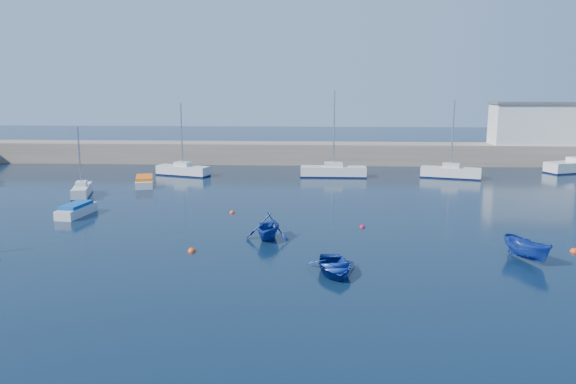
{
  "coord_description": "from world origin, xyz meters",
  "views": [
    {
      "loc": [
        3.24,
        -25.61,
        9.97
      ],
      "look_at": [
        0.91,
        17.92,
        1.6
      ],
      "focal_mm": 35.0,
      "sensor_mm": 36.0,
      "label": 1
    }
  ],
  "objects_px": {
    "sailboat_5": "(183,170)",
    "harbor_office": "(533,124)",
    "sailboat_6": "(333,171)",
    "dinghy_left": "(268,226)",
    "dinghy_right": "(527,250)",
    "motorboat_1": "(76,210)",
    "sailboat_3": "(82,191)",
    "sailboat_7": "(451,172)",
    "dinghy_center": "(334,266)",
    "motorboat_2": "(144,181)"
  },
  "relations": [
    {
      "from": "dinghy_center",
      "to": "dinghy_left",
      "type": "height_order",
      "value": "dinghy_left"
    },
    {
      "from": "sailboat_3",
      "to": "motorboat_1",
      "type": "xyz_separation_m",
      "value": [
        2.67,
        -7.39,
        -0.1
      ]
    },
    {
      "from": "motorboat_2",
      "to": "sailboat_5",
      "type": "bearing_deg",
      "value": 54.52
    },
    {
      "from": "harbor_office",
      "to": "motorboat_1",
      "type": "distance_m",
      "value": 54.74
    },
    {
      "from": "harbor_office",
      "to": "motorboat_2",
      "type": "height_order",
      "value": "harbor_office"
    },
    {
      "from": "sailboat_6",
      "to": "dinghy_left",
      "type": "xyz_separation_m",
      "value": [
        -4.92,
        -25.66,
        0.24
      ]
    },
    {
      "from": "sailboat_6",
      "to": "dinghy_right",
      "type": "height_order",
      "value": "sailboat_6"
    },
    {
      "from": "dinghy_center",
      "to": "motorboat_2",
      "type": "bearing_deg",
      "value": 118.33
    },
    {
      "from": "sailboat_3",
      "to": "motorboat_2",
      "type": "bearing_deg",
      "value": 39.52
    },
    {
      "from": "harbor_office",
      "to": "dinghy_center",
      "type": "bearing_deg",
      "value": -121.13
    },
    {
      "from": "dinghy_right",
      "to": "sailboat_6",
      "type": "bearing_deg",
      "value": 84.99
    },
    {
      "from": "harbor_office",
      "to": "dinghy_left",
      "type": "xyz_separation_m",
      "value": [
        -29.95,
        -36.23,
        -4.23
      ]
    },
    {
      "from": "sailboat_3",
      "to": "dinghy_center",
      "type": "height_order",
      "value": "sailboat_3"
    },
    {
      "from": "dinghy_left",
      "to": "motorboat_2",
      "type": "bearing_deg",
      "value": 135.83
    },
    {
      "from": "sailboat_7",
      "to": "dinghy_right",
      "type": "xyz_separation_m",
      "value": [
        -2.33,
        -29.25,
        0.02
      ]
    },
    {
      "from": "motorboat_1",
      "to": "sailboat_6",
      "type": "bearing_deg",
      "value": 51.06
    },
    {
      "from": "sailboat_7",
      "to": "dinghy_right",
      "type": "bearing_deg",
      "value": -168.64
    },
    {
      "from": "harbor_office",
      "to": "dinghy_right",
      "type": "bearing_deg",
      "value": -110.18
    },
    {
      "from": "motorboat_1",
      "to": "dinghy_left",
      "type": "bearing_deg",
      "value": -14.16
    },
    {
      "from": "sailboat_3",
      "to": "motorboat_1",
      "type": "height_order",
      "value": "sailboat_3"
    },
    {
      "from": "sailboat_5",
      "to": "dinghy_left",
      "type": "xyz_separation_m",
      "value": [
        11.79,
        -25.61,
        0.27
      ]
    },
    {
      "from": "sailboat_6",
      "to": "dinghy_right",
      "type": "distance_m",
      "value": 31.13
    },
    {
      "from": "sailboat_3",
      "to": "sailboat_5",
      "type": "relative_size",
      "value": 0.79
    },
    {
      "from": "sailboat_5",
      "to": "motorboat_2",
      "type": "bearing_deg",
      "value": 179.4
    },
    {
      "from": "sailboat_5",
      "to": "motorboat_1",
      "type": "distance_m",
      "value": 19.99
    },
    {
      "from": "dinghy_left",
      "to": "dinghy_right",
      "type": "distance_m",
      "value": 15.71
    },
    {
      "from": "sailboat_5",
      "to": "motorboat_2",
      "type": "relative_size",
      "value": 1.62
    },
    {
      "from": "sailboat_3",
      "to": "motorboat_1",
      "type": "bearing_deg",
      "value": -85.82
    },
    {
      "from": "motorboat_2",
      "to": "motorboat_1",
      "type": "bearing_deg",
      "value": -111.48
    },
    {
      "from": "sailboat_7",
      "to": "motorboat_2",
      "type": "bearing_deg",
      "value": 117.5
    },
    {
      "from": "sailboat_5",
      "to": "sailboat_7",
      "type": "bearing_deg",
      "value": -71.08
    },
    {
      "from": "harbor_office",
      "to": "dinghy_center",
      "type": "relative_size",
      "value": 2.66
    },
    {
      "from": "harbor_office",
      "to": "sailboat_7",
      "type": "xyz_separation_m",
      "value": [
        -12.34,
        -10.67,
        -4.47
      ]
    },
    {
      "from": "harbor_office",
      "to": "dinghy_right",
      "type": "xyz_separation_m",
      "value": [
        -14.68,
        -39.93,
        -4.45
      ]
    },
    {
      "from": "sailboat_7",
      "to": "dinghy_right",
      "type": "relative_size",
      "value": 2.47
    },
    {
      "from": "motorboat_1",
      "to": "motorboat_2",
      "type": "relative_size",
      "value": 0.83
    },
    {
      "from": "sailboat_7",
      "to": "dinghy_left",
      "type": "bearing_deg",
      "value": 161.36
    },
    {
      "from": "motorboat_2",
      "to": "dinghy_left",
      "type": "bearing_deg",
      "value": -69.3
    },
    {
      "from": "dinghy_left",
      "to": "motorboat_1",
      "type": "bearing_deg",
      "value": 168.16
    },
    {
      "from": "sailboat_5",
      "to": "harbor_office",
      "type": "bearing_deg",
      "value": -56.7
    },
    {
      "from": "motorboat_1",
      "to": "dinghy_right",
      "type": "height_order",
      "value": "dinghy_right"
    },
    {
      "from": "harbor_office",
      "to": "sailboat_6",
      "type": "relative_size",
      "value": 1.07
    },
    {
      "from": "sailboat_6",
      "to": "dinghy_left",
      "type": "height_order",
      "value": "sailboat_6"
    },
    {
      "from": "sailboat_3",
      "to": "dinghy_right",
      "type": "relative_size",
      "value": 1.87
    },
    {
      "from": "motorboat_1",
      "to": "dinghy_center",
      "type": "distance_m",
      "value": 23.19
    },
    {
      "from": "motorboat_1",
      "to": "dinghy_center",
      "type": "relative_size",
      "value": 1.08
    },
    {
      "from": "sailboat_3",
      "to": "sailboat_7",
      "type": "height_order",
      "value": "sailboat_7"
    },
    {
      "from": "sailboat_3",
      "to": "sailboat_5",
      "type": "bearing_deg",
      "value": 47.09
    },
    {
      "from": "motorboat_1",
      "to": "sailboat_7",
      "type": "bearing_deg",
      "value": 37.66
    },
    {
      "from": "harbor_office",
      "to": "motorboat_1",
      "type": "height_order",
      "value": "harbor_office"
    }
  ]
}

